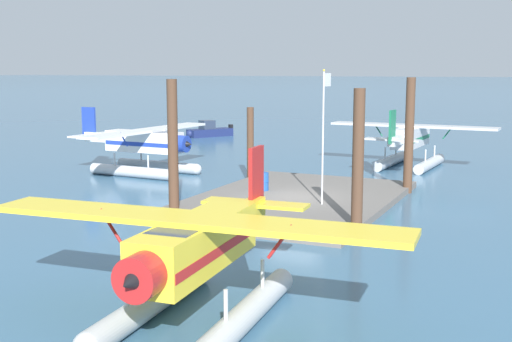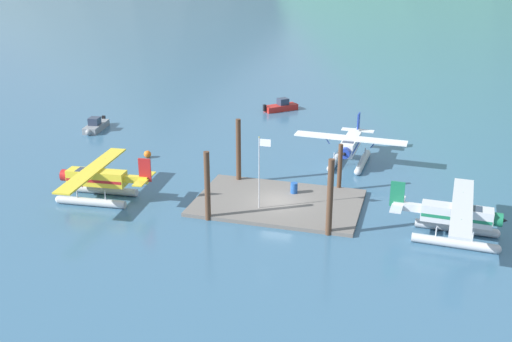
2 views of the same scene
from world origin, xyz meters
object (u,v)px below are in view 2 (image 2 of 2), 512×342
flagpole (261,164)px  mooring_buoy (148,154)px  seaplane_silver_stbd_aft (457,219)px  boat_red_open_north (282,106)px  boat_grey_open_west (96,126)px  seaplane_yellow_port_aft (97,182)px  fuel_drum (294,188)px  seaplane_white_bow_right (350,148)px

flagpole → mooring_buoy: flagpole is taller
seaplane_silver_stbd_aft → mooring_buoy: bearing=160.6°
boat_red_open_north → boat_grey_open_west: bearing=-141.9°
seaplane_yellow_port_aft → seaplane_silver_stbd_aft: same height
seaplane_yellow_port_aft → mooring_buoy: bearing=93.3°
fuel_drum → boat_red_open_north: size_ratio=0.22×
flagpole → boat_red_open_north: 30.74m
mooring_buoy → seaplane_yellow_port_aft: seaplane_yellow_port_aft is taller
mooring_buoy → flagpole: bearing=-33.4°
boat_grey_open_west → boat_red_open_north: (17.87, 13.99, 0.00)m
fuel_drum → seaplane_white_bow_right: size_ratio=0.08×
fuel_drum → flagpole: bearing=-116.2°
seaplane_yellow_port_aft → boat_red_open_north: size_ratio=2.57×
fuel_drum → mooring_buoy: size_ratio=1.24×
seaplane_silver_stbd_aft → boat_red_open_north: 36.80m
flagpole → fuel_drum: flagpole is taller
fuel_drum → seaplane_white_bow_right: seaplane_white_bow_right is taller
fuel_drum → boat_grey_open_west: bearing=154.0°
fuel_drum → seaplane_white_bow_right: 9.72m
mooring_buoy → seaplane_white_bow_right: (19.10, 3.61, 1.22)m
mooring_buoy → boat_red_open_north: (8.35, 20.84, 0.13)m
boat_red_open_north → mooring_buoy: bearing=-111.8°
mooring_buoy → boat_red_open_north: size_ratio=0.17×
seaplane_silver_stbd_aft → boat_grey_open_west: 41.50m
seaplane_silver_stbd_aft → boat_grey_open_west: seaplane_silver_stbd_aft is taller
mooring_buoy → boat_grey_open_west: 11.73m
flagpole → seaplane_yellow_port_aft: (-13.34, -1.37, -2.36)m
flagpole → boat_grey_open_west: 28.64m
seaplane_silver_stbd_aft → boat_red_open_north: seaplane_silver_stbd_aft is taller
seaplane_yellow_port_aft → fuel_drum: bearing=18.5°
seaplane_white_bow_right → boat_grey_open_west: 28.83m
fuel_drum → seaplane_white_bow_right: bearing=69.9°
flagpole → seaplane_silver_stbd_aft: flagpole is taller
seaplane_white_bow_right → boat_red_open_north: bearing=122.0°
fuel_drum → mooring_buoy: bearing=160.8°
flagpole → mooring_buoy: bearing=146.6°
flagpole → boat_grey_open_west: flagpole is taller
seaplane_white_bow_right → boat_red_open_north: seaplane_white_bow_right is taller
seaplane_silver_stbd_aft → boat_grey_open_west: size_ratio=2.15×
boat_grey_open_west → seaplane_silver_stbd_aft: bearing=-24.0°
seaplane_white_bow_right → seaplane_silver_stbd_aft: bearing=-55.7°
flagpole → seaplane_yellow_port_aft: 13.62m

